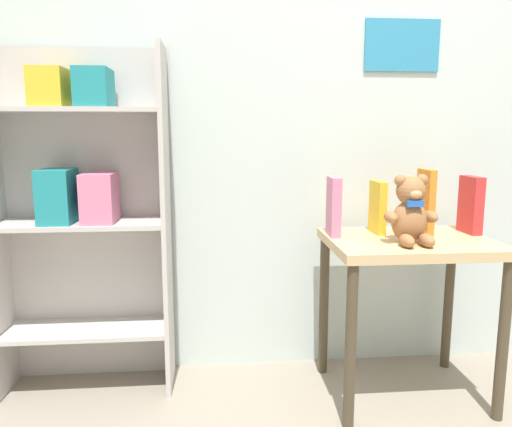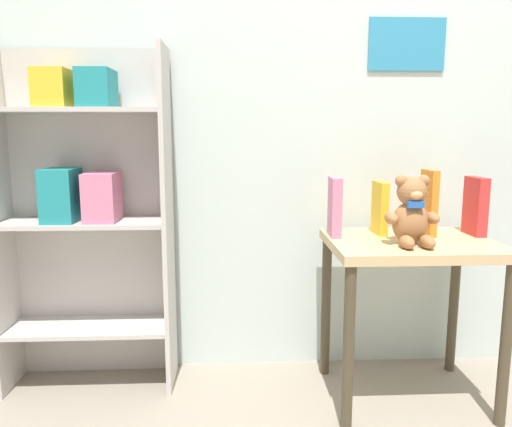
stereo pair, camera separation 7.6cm
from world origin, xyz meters
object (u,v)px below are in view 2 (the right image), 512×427
Objects in this scene: teddy_bear at (412,213)px; book_standing_pink at (335,207)px; bookshelf_side at (86,202)px; book_standing_orange at (429,203)px; book_standing_yellow at (380,208)px; display_table at (410,266)px; book_standing_red at (475,206)px.

book_standing_pink is at bearing 148.19° from teddy_bear.
bookshelf_side is 1.26m from teddy_bear.
teddy_bear is at bearing -12.66° from bookshelf_side.
book_standing_pink is at bearing 179.47° from book_standing_orange.
book_standing_yellow is 0.82× the size of book_standing_orange.
teddy_bear is 0.19m from book_standing_yellow.
book_standing_yellow is at bearing 10.80° from book_standing_pink.
book_standing_red reaches higher than display_table.
book_standing_red is (0.56, 0.00, -0.00)m from book_standing_pink.
display_table is at bearing 66.69° from teddy_bear.
bookshelf_side is 0.99m from book_standing_pink.
book_standing_red is at bearing -6.55° from book_standing_yellow.
book_standing_pink is at bearing -7.14° from bookshelf_side.
bookshelf_side is 1.54m from book_standing_red.
display_table is 2.78× the size of book_standing_pink.
display_table is 0.25m from book_standing_yellow.
book_standing_orange reaches higher than display_table.
display_table is 0.26m from book_standing_orange.
teddy_bear is (1.23, -0.28, -0.01)m from bookshelf_side.
book_standing_orange is at bearing 2.59° from book_standing_pink.
book_standing_orange is (1.35, -0.12, 0.00)m from bookshelf_side.
display_table is 0.23m from teddy_bear.
bookshelf_side is 2.14× the size of display_table.
book_standing_pink is at bearing 163.96° from display_table.
book_standing_orange is (0.12, 0.16, 0.01)m from teddy_bear.
bookshelf_side reaches higher than book_standing_pink.
book_standing_red is (0.19, -0.00, -0.01)m from book_standing_orange.
bookshelf_side is at bearing 173.20° from book_standing_yellow.
book_standing_pink is (0.98, -0.12, -0.01)m from bookshelf_side.
book_standing_pink is at bearing 178.39° from book_standing_red.
book_standing_red is at bearing -4.55° from bookshelf_side.
book_standing_pink is 0.56m from book_standing_red.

